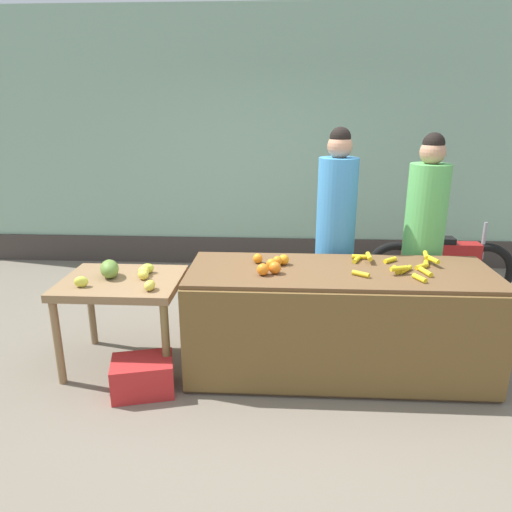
# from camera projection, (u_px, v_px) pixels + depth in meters

# --- Properties ---
(ground_plane) EXTENTS (24.00, 24.00, 0.00)m
(ground_plane) POSITION_uv_depth(u_px,v_px,m) (282.00, 367.00, 3.82)
(ground_plane) COLOR #756B5B
(market_wall_back) EXTENTS (8.43, 0.23, 3.20)m
(market_wall_back) POSITION_uv_depth(u_px,v_px,m) (285.00, 145.00, 5.99)
(market_wall_back) COLOR #8CB299
(market_wall_back) RESTS_ON ground
(fruit_stall_counter) EXTENTS (2.30, 0.83, 0.85)m
(fruit_stall_counter) POSITION_uv_depth(u_px,v_px,m) (338.00, 322.00, 3.66)
(fruit_stall_counter) COLOR brown
(fruit_stall_counter) RESTS_ON ground
(side_table_wooden) EXTENTS (0.92, 0.74, 0.74)m
(side_table_wooden) POSITION_uv_depth(u_px,v_px,m) (122.00, 291.00, 3.70)
(side_table_wooden) COLOR olive
(side_table_wooden) RESTS_ON ground
(banana_bunch_pile) EXTENTS (0.69, 0.60, 0.07)m
(banana_bunch_pile) POSITION_uv_depth(u_px,v_px,m) (399.00, 264.00, 3.58)
(banana_bunch_pile) COLOR yellow
(banana_bunch_pile) RESTS_ON fruit_stall_counter
(orange_pile) EXTENTS (0.29, 0.36, 0.09)m
(orange_pile) POSITION_uv_depth(u_px,v_px,m) (272.00, 264.00, 3.54)
(orange_pile) COLOR orange
(orange_pile) RESTS_ON fruit_stall_counter
(mango_papaya_pile) EXTENTS (0.63, 0.48, 0.14)m
(mango_papaya_pile) POSITION_uv_depth(u_px,v_px,m) (120.00, 272.00, 3.66)
(mango_papaya_pile) COLOR yellow
(mango_papaya_pile) RESTS_ON side_table_wooden
(vendor_woman_blue_shirt) EXTENTS (0.34, 0.34, 1.87)m
(vendor_woman_blue_shirt) POSITION_uv_depth(u_px,v_px,m) (335.00, 235.00, 4.13)
(vendor_woman_blue_shirt) COLOR #33333D
(vendor_woman_blue_shirt) RESTS_ON ground
(vendor_woman_green_shirt) EXTENTS (0.34, 0.34, 1.83)m
(vendor_woman_green_shirt) POSITION_uv_depth(u_px,v_px,m) (423.00, 240.00, 4.06)
(vendor_woman_green_shirt) COLOR #33333D
(vendor_woman_green_shirt) RESTS_ON ground
(parked_motorcycle) EXTENTS (1.60, 0.18, 0.88)m
(parked_motorcycle) POSITION_uv_depth(u_px,v_px,m) (439.00, 265.00, 5.06)
(parked_motorcycle) COLOR black
(parked_motorcycle) RESTS_ON ground
(produce_crate) EXTENTS (0.51, 0.42, 0.26)m
(produce_crate) POSITION_uv_depth(u_px,v_px,m) (143.00, 376.00, 3.45)
(produce_crate) COLOR red
(produce_crate) RESTS_ON ground
(produce_sack) EXTENTS (0.46, 0.47, 0.59)m
(produce_sack) POSITION_uv_depth(u_px,v_px,m) (225.00, 293.00, 4.58)
(produce_sack) COLOR maroon
(produce_sack) RESTS_ON ground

